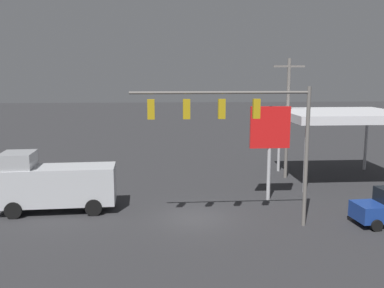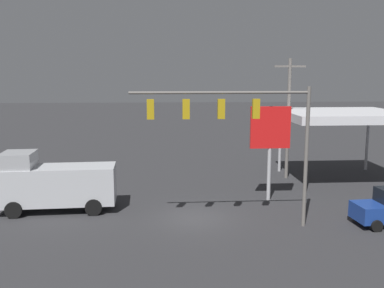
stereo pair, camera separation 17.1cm
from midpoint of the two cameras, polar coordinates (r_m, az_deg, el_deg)
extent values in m
plane|color=#2D2D30|center=(24.52, 0.52, -9.83)|extent=(200.00, 200.00, 0.00)
cylinder|color=slate|center=(23.15, 15.18, -1.81)|extent=(0.20, 0.20, 7.42)
cylinder|color=slate|center=(21.68, 3.98, 6.85)|extent=(9.14, 0.14, 0.14)
cube|color=#B79314|center=(22.06, 8.75, 4.67)|extent=(0.36, 0.28, 1.00)
sphere|color=#FF4141|center=(22.22, 8.66, 5.48)|extent=(0.22, 0.22, 0.22)
sphere|color=#392305|center=(22.24, 8.64, 4.71)|extent=(0.22, 0.22, 0.22)
sphere|color=black|center=(22.26, 8.62, 3.94)|extent=(0.22, 0.22, 0.22)
cube|color=#B79314|center=(21.74, 4.14, 4.69)|extent=(0.36, 0.28, 1.00)
sphere|color=#FF4141|center=(21.90, 4.08, 5.51)|extent=(0.22, 0.22, 0.22)
sphere|color=#392305|center=(21.92, 4.07, 4.73)|extent=(0.22, 0.22, 0.22)
sphere|color=black|center=(21.95, 4.06, 3.95)|extent=(0.22, 0.22, 0.22)
cube|color=#B79314|center=(21.57, -0.57, 4.68)|extent=(0.36, 0.28, 1.00)
sphere|color=#FF4141|center=(21.73, -0.60, 5.50)|extent=(0.22, 0.22, 0.22)
sphere|color=#392305|center=(21.75, -0.60, 4.71)|extent=(0.22, 0.22, 0.22)
sphere|color=black|center=(21.78, -0.60, 3.93)|extent=(0.22, 0.22, 0.22)
cube|color=#B79314|center=(21.54, -5.33, 4.63)|extent=(0.36, 0.28, 1.00)
sphere|color=#FF4141|center=(21.70, -5.33, 5.46)|extent=(0.22, 0.22, 0.22)
sphere|color=#392305|center=(21.73, -5.32, 4.67)|extent=(0.22, 0.22, 0.22)
sphere|color=black|center=(21.75, -5.30, 3.88)|extent=(0.22, 0.22, 0.22)
cylinder|color=slate|center=(33.68, 12.83, 3.23)|extent=(0.26, 0.26, 9.21)
cube|color=slate|center=(33.51, 13.09, 10.06)|extent=(2.40, 0.14, 0.14)
cube|color=silver|center=(34.07, 19.50, 3.64)|extent=(8.66, 7.78, 0.60)
cube|color=red|center=(37.68, 17.16, 4.25)|extent=(8.66, 0.06, 0.36)
cylinder|color=#B7B7BC|center=(38.91, 22.44, 0.18)|extent=(0.24, 0.24, 4.69)
cylinder|color=#B7B7BC|center=(36.24, 11.79, 0.07)|extent=(0.24, 0.24, 4.69)
cylinder|color=#B7B7BC|center=(30.06, 15.14, -1.94)|extent=(0.24, 0.24, 4.69)
cylinder|color=#B7B7BC|center=(27.66, 10.48, -1.30)|extent=(0.24, 0.24, 6.04)
cube|color=red|center=(27.41, 10.58, 2.19)|extent=(2.54, 0.24, 2.65)
cube|color=black|center=(27.53, 10.51, 2.22)|extent=(1.78, 0.04, 0.93)
cylinder|color=black|center=(24.39, 23.58, -9.97)|extent=(0.64, 0.27, 0.62)
cylinder|color=black|center=(25.80, 21.53, -8.80)|extent=(0.64, 0.27, 0.62)
cube|color=silver|center=(26.55, -17.39, -5.21)|extent=(6.90, 2.61, 2.20)
cube|color=#A5A7AB|center=(26.70, -21.98, -1.97)|extent=(1.89, 2.20, 0.90)
cylinder|color=black|center=(26.27, -22.54, -8.15)|extent=(0.97, 0.26, 0.96)
cylinder|color=black|center=(28.43, -21.24, -6.76)|extent=(0.97, 0.26, 0.96)
cylinder|color=black|center=(25.39, -12.82, -8.25)|extent=(0.97, 0.26, 0.96)
cylinder|color=black|center=(27.62, -12.29, -6.79)|extent=(0.97, 0.26, 0.96)
camera|label=1|loc=(0.09, -89.81, 0.03)|focal=40.00mm
camera|label=2|loc=(0.09, 90.19, -0.03)|focal=40.00mm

